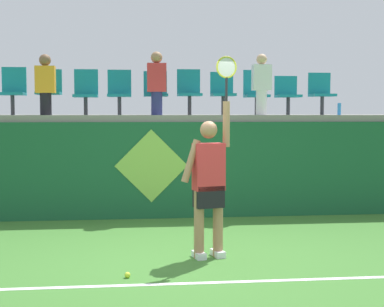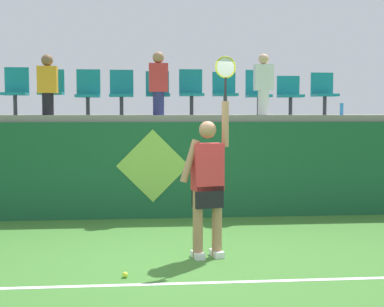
% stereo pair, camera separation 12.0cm
% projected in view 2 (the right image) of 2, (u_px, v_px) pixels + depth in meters
% --- Properties ---
extents(ground_plane, '(40.00, 40.00, 0.00)m').
position_uv_depth(ground_plane, '(191.00, 258.00, 7.23)').
color(ground_plane, '#3D752D').
extents(court_back_wall, '(10.69, 0.20, 1.69)m').
position_uv_depth(court_back_wall, '(176.00, 170.00, 10.01)').
color(court_back_wall, '#195633').
rests_on(court_back_wall, ground_plane).
extents(spectator_platform, '(10.69, 3.09, 0.12)m').
position_uv_depth(spectator_platform, '(171.00, 118.00, 11.42)').
color(spectator_platform, gray).
rests_on(spectator_platform, court_back_wall).
extents(court_baseline_stripe, '(9.62, 0.08, 0.01)m').
position_uv_depth(court_baseline_stripe, '(200.00, 283.00, 6.17)').
color(court_baseline_stripe, white).
rests_on(court_baseline_stripe, ground_plane).
extents(tennis_player, '(0.74, 0.34, 2.57)m').
position_uv_depth(tennis_player, '(208.00, 181.00, 7.20)').
color(tennis_player, white).
rests_on(tennis_player, ground_plane).
extents(tennis_ball, '(0.07, 0.07, 0.07)m').
position_uv_depth(tennis_ball, '(125.00, 275.00, 6.37)').
color(tennis_ball, '#D1E533').
rests_on(tennis_ball, ground_plane).
extents(water_bottle, '(0.06, 0.06, 0.22)m').
position_uv_depth(water_bottle, '(342.00, 109.00, 10.33)').
color(water_bottle, '#338CE5').
rests_on(water_bottle, spectator_platform).
extents(stadium_chair_0, '(0.44, 0.42, 0.88)m').
position_uv_depth(stadium_chair_0, '(16.00, 89.00, 10.40)').
color(stadium_chair_0, '#38383D').
rests_on(stadium_chair_0, spectator_platform).
extents(stadium_chair_1, '(0.44, 0.42, 0.85)m').
position_uv_depth(stadium_chair_1, '(52.00, 89.00, 10.46)').
color(stadium_chair_1, '#38383D').
rests_on(stadium_chair_1, spectator_platform).
extents(stadium_chair_2, '(0.44, 0.42, 0.85)m').
position_uv_depth(stadium_chair_2, '(88.00, 91.00, 10.53)').
color(stadium_chair_2, '#38383D').
rests_on(stadium_chair_2, spectator_platform).
extents(stadium_chair_3, '(0.44, 0.42, 0.85)m').
position_uv_depth(stadium_chair_3, '(122.00, 91.00, 10.58)').
color(stadium_chair_3, '#38383D').
rests_on(stadium_chair_3, spectator_platform).
extents(stadium_chair_4, '(0.44, 0.42, 0.82)m').
position_uv_depth(stadium_chair_4, '(158.00, 91.00, 10.64)').
color(stadium_chair_4, '#38383D').
rests_on(stadium_chair_4, spectator_platform).
extents(stadium_chair_5, '(0.44, 0.42, 0.87)m').
position_uv_depth(stadium_chair_5, '(191.00, 90.00, 10.70)').
color(stadium_chair_5, '#38383D').
rests_on(stadium_chair_5, spectator_platform).
extents(stadium_chair_6, '(0.44, 0.42, 0.82)m').
position_uv_depth(stadium_chair_6, '(225.00, 91.00, 10.76)').
color(stadium_chair_6, '#38383D').
rests_on(stadium_chair_6, spectator_platform).
extents(stadium_chair_7, '(0.44, 0.42, 0.86)m').
position_uv_depth(stadium_chair_7, '(258.00, 91.00, 10.82)').
color(stadium_chair_7, '#38383D').
rests_on(stadium_chair_7, spectator_platform).
extents(stadium_chair_8, '(0.44, 0.42, 0.75)m').
position_uv_depth(stadium_chair_8, '(290.00, 93.00, 10.87)').
color(stadium_chair_8, '#38383D').
rests_on(stadium_chair_8, spectator_platform).
extents(stadium_chair_9, '(0.44, 0.42, 0.82)m').
position_uv_depth(stadium_chair_9, '(324.00, 91.00, 10.94)').
color(stadium_chair_9, '#38383D').
rests_on(stadium_chair_9, spectator_platform).
extents(spectator_0, '(0.34, 0.21, 1.13)m').
position_uv_depth(spectator_0, '(158.00, 82.00, 10.17)').
color(spectator_0, navy).
rests_on(spectator_0, spectator_platform).
extents(spectator_1, '(0.34, 0.20, 1.11)m').
position_uv_depth(spectator_1, '(263.00, 83.00, 10.34)').
color(spectator_1, white).
rests_on(spectator_1, spectator_platform).
extents(spectator_2, '(0.34, 0.21, 1.07)m').
position_uv_depth(spectator_2, '(48.00, 83.00, 10.00)').
color(spectator_2, black).
rests_on(spectator_2, spectator_platform).
extents(wall_signage_mount, '(1.27, 0.01, 1.56)m').
position_uv_depth(wall_signage_mount, '(153.00, 218.00, 9.92)').
color(wall_signage_mount, '#195633').
rests_on(wall_signage_mount, ground_plane).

